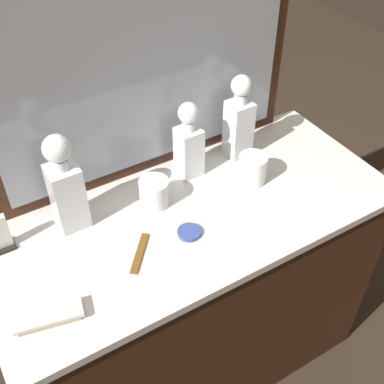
{
  "coord_description": "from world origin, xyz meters",
  "views": [
    {
      "loc": [
        -0.53,
        -0.88,
        1.83
      ],
      "look_at": [
        0.0,
        0.0,
        0.9
      ],
      "focal_mm": 45.9,
      "sensor_mm": 36.0,
      "label": 1
    }
  ],
  "objects_px": {
    "crystal_decanter_rear": "(189,147)",
    "porcelain_dish": "(189,232)",
    "crystal_decanter_left": "(66,191)",
    "crystal_tumbler_rear": "(154,193)",
    "silver_brush_far_right": "(48,316)",
    "crystal_decanter_right": "(239,124)",
    "crystal_tumbler_center": "(252,170)",
    "napkin_holder": "(2,235)",
    "tortoiseshell_comb": "(140,253)"
  },
  "relations": [
    {
      "from": "crystal_decanter_rear",
      "to": "porcelain_dish",
      "type": "xyz_separation_m",
      "value": [
        -0.14,
        -0.23,
        -0.1
      ]
    },
    {
      "from": "crystal_decanter_left",
      "to": "crystal_tumbler_rear",
      "type": "relative_size",
      "value": 3.39
    },
    {
      "from": "crystal_decanter_rear",
      "to": "crystal_decanter_left",
      "type": "height_order",
      "value": "crystal_decanter_left"
    },
    {
      "from": "crystal_decanter_rear",
      "to": "silver_brush_far_right",
      "type": "relative_size",
      "value": 1.49
    },
    {
      "from": "crystal_decanter_right",
      "to": "crystal_tumbler_center",
      "type": "xyz_separation_m",
      "value": [
        -0.04,
        -0.14,
        -0.08
      ]
    },
    {
      "from": "napkin_holder",
      "to": "silver_brush_far_right",
      "type": "bearing_deg",
      "value": -84.95
    },
    {
      "from": "crystal_decanter_rear",
      "to": "crystal_decanter_right",
      "type": "distance_m",
      "value": 0.19
    },
    {
      "from": "crystal_decanter_right",
      "to": "crystal_decanter_left",
      "type": "height_order",
      "value": "crystal_decanter_left"
    },
    {
      "from": "porcelain_dish",
      "to": "crystal_decanter_right",
      "type": "bearing_deg",
      "value": 35.83
    },
    {
      "from": "crystal_tumbler_center",
      "to": "tortoiseshell_comb",
      "type": "bearing_deg",
      "value": -168.25
    },
    {
      "from": "crystal_tumbler_rear",
      "to": "crystal_decanter_right",
      "type": "bearing_deg",
      "value": 11.85
    },
    {
      "from": "crystal_tumbler_center",
      "to": "crystal_tumbler_rear",
      "type": "xyz_separation_m",
      "value": [
        -0.31,
        0.06,
        -0.0
      ]
    },
    {
      "from": "porcelain_dish",
      "to": "napkin_holder",
      "type": "bearing_deg",
      "value": 154.37
    },
    {
      "from": "crystal_decanter_rear",
      "to": "crystal_decanter_left",
      "type": "bearing_deg",
      "value": -176.84
    },
    {
      "from": "crystal_decanter_right",
      "to": "crystal_tumbler_rear",
      "type": "height_order",
      "value": "crystal_decanter_right"
    },
    {
      "from": "crystal_decanter_right",
      "to": "silver_brush_far_right",
      "type": "relative_size",
      "value": 1.69
    },
    {
      "from": "crystal_decanter_rear",
      "to": "crystal_decanter_right",
      "type": "bearing_deg",
      "value": 0.85
    },
    {
      "from": "crystal_decanter_rear",
      "to": "tortoiseshell_comb",
      "type": "relative_size",
      "value": 2.12
    },
    {
      "from": "napkin_holder",
      "to": "tortoiseshell_comb",
      "type": "bearing_deg",
      "value": -35.05
    },
    {
      "from": "porcelain_dish",
      "to": "crystal_decanter_rear",
      "type": "bearing_deg",
      "value": 59.34
    },
    {
      "from": "crystal_decanter_rear",
      "to": "tortoiseshell_comb",
      "type": "height_order",
      "value": "crystal_decanter_rear"
    },
    {
      "from": "crystal_decanter_left",
      "to": "porcelain_dish",
      "type": "relative_size",
      "value": 4.5
    },
    {
      "from": "crystal_decanter_right",
      "to": "napkin_holder",
      "type": "xyz_separation_m",
      "value": [
        -0.78,
        -0.02,
        -0.07
      ]
    },
    {
      "from": "crystal_tumbler_rear",
      "to": "silver_brush_far_right",
      "type": "xyz_separation_m",
      "value": [
        -0.41,
        -0.23,
        -0.03
      ]
    },
    {
      "from": "crystal_decanter_left",
      "to": "silver_brush_far_right",
      "type": "bearing_deg",
      "value": -121.02
    },
    {
      "from": "porcelain_dish",
      "to": "tortoiseshell_comb",
      "type": "xyz_separation_m",
      "value": [
        -0.15,
        0.01,
        -0.0
      ]
    },
    {
      "from": "crystal_decanter_right",
      "to": "crystal_tumbler_rear",
      "type": "distance_m",
      "value": 0.37
    },
    {
      "from": "crystal_decanter_rear",
      "to": "crystal_tumbler_center",
      "type": "xyz_separation_m",
      "value": [
        0.15,
        -0.14,
        -0.06
      ]
    },
    {
      "from": "tortoiseshell_comb",
      "to": "crystal_decanter_rear",
      "type": "bearing_deg",
      "value": 38.02
    },
    {
      "from": "crystal_tumbler_rear",
      "to": "tortoiseshell_comb",
      "type": "bearing_deg",
      "value": -129.57
    },
    {
      "from": "tortoiseshell_comb",
      "to": "crystal_tumbler_rear",
      "type": "bearing_deg",
      "value": 50.43
    },
    {
      "from": "porcelain_dish",
      "to": "napkin_holder",
      "type": "relative_size",
      "value": 0.61
    },
    {
      "from": "porcelain_dish",
      "to": "crystal_tumbler_rear",
      "type": "bearing_deg",
      "value": 98.03
    },
    {
      "from": "crystal_decanter_right",
      "to": "napkin_holder",
      "type": "distance_m",
      "value": 0.78
    },
    {
      "from": "silver_brush_far_right",
      "to": "napkin_holder",
      "type": "distance_m",
      "value": 0.29
    },
    {
      "from": "crystal_decanter_left",
      "to": "crystal_decanter_rear",
      "type": "bearing_deg",
      "value": 3.16
    },
    {
      "from": "crystal_decanter_rear",
      "to": "crystal_tumbler_rear",
      "type": "xyz_separation_m",
      "value": [
        -0.16,
        -0.07,
        -0.06
      ]
    },
    {
      "from": "crystal_decanter_rear",
      "to": "crystal_tumbler_center",
      "type": "relative_size",
      "value": 2.76
    },
    {
      "from": "napkin_holder",
      "to": "crystal_decanter_left",
      "type": "bearing_deg",
      "value": -2.12
    },
    {
      "from": "silver_brush_far_right",
      "to": "tortoiseshell_comb",
      "type": "relative_size",
      "value": 1.42
    },
    {
      "from": "crystal_decanter_rear",
      "to": "silver_brush_far_right",
      "type": "distance_m",
      "value": 0.65
    },
    {
      "from": "crystal_decanter_right",
      "to": "napkin_holder",
      "type": "relative_size",
      "value": 2.64
    },
    {
      "from": "crystal_tumbler_center",
      "to": "silver_brush_far_right",
      "type": "xyz_separation_m",
      "value": [
        -0.72,
        -0.16,
        -0.03
      ]
    },
    {
      "from": "crystal_decanter_right",
      "to": "silver_brush_far_right",
      "type": "distance_m",
      "value": 0.82
    },
    {
      "from": "crystal_decanter_right",
      "to": "silver_brush_far_right",
      "type": "xyz_separation_m",
      "value": [
        -0.75,
        -0.3,
        -0.11
      ]
    },
    {
      "from": "crystal_decanter_left",
      "to": "crystal_tumbler_rear",
      "type": "height_order",
      "value": "crystal_decanter_left"
    },
    {
      "from": "crystal_tumbler_center",
      "to": "silver_brush_far_right",
      "type": "height_order",
      "value": "crystal_tumbler_center"
    },
    {
      "from": "crystal_tumbler_center",
      "to": "crystal_tumbler_rear",
      "type": "height_order",
      "value": "crystal_tumbler_center"
    },
    {
      "from": "porcelain_dish",
      "to": "napkin_holder",
      "type": "xyz_separation_m",
      "value": [
        -0.45,
        0.22,
        0.04
      ]
    },
    {
      "from": "crystal_decanter_rear",
      "to": "crystal_decanter_left",
      "type": "relative_size",
      "value": 0.85
    }
  ]
}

